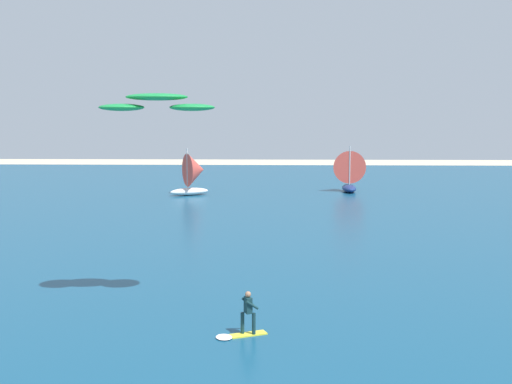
% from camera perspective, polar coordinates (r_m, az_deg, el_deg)
% --- Properties ---
extents(ocean, '(160.00, 90.00, 0.10)m').
position_cam_1_polar(ocean, '(60.80, 1.14, -0.89)').
color(ocean, navy).
rests_on(ocean, ground).
extents(kitesurfer, '(2.02, 1.29, 1.67)m').
position_cam_1_polar(kitesurfer, '(24.15, -1.15, -11.34)').
color(kitesurfer, yellow).
rests_on(kitesurfer, ocean).
extents(kite, '(4.95, 1.81, 0.74)m').
position_cam_1_polar(kite, '(27.37, -8.85, 7.85)').
color(kite, '#198C3F').
extents(sailboat_far_left, '(3.49, 4.15, 4.93)m').
position_cam_1_polar(sailboat_far_left, '(69.55, 8.28, 1.93)').
color(sailboat_far_left, navy).
rests_on(sailboat_far_left, ocean).
extents(sailboat_heeled_over, '(4.31, 3.85, 4.82)m').
position_cam_1_polar(sailboat_heeled_over, '(65.79, -5.52, 1.64)').
color(sailboat_heeled_over, white).
rests_on(sailboat_heeled_over, ocean).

